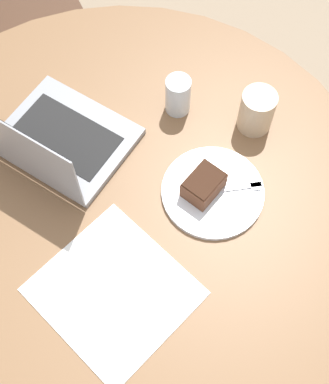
{
  "coord_description": "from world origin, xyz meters",
  "views": [
    {
      "loc": [
        0.48,
        -0.21,
        1.82
      ],
      "look_at": [
        0.05,
        0.1,
        0.76
      ],
      "focal_mm": 50.0,
      "sensor_mm": 36.0,
      "label": 1
    }
  ],
  "objects": [
    {
      "name": "water_glass",
      "position": [
        -0.14,
        0.27,
        0.77
      ],
      "size": [
        0.06,
        0.06,
        0.1
      ],
      "color": "silver",
      "rests_on": "dining_table"
    },
    {
      "name": "paper_document",
      "position": [
        0.16,
        -0.11,
        0.72
      ],
      "size": [
        0.34,
        0.33,
        0.0
      ],
      "rotation": [
        0.0,
        0.0,
        0.18
      ],
      "color": "white",
      "rests_on": "dining_table"
    },
    {
      "name": "laptop",
      "position": [
        -0.21,
        -0.03,
        0.76
      ],
      "size": [
        0.37,
        0.34,
        0.22
      ],
      "rotation": [
        0.0,
        0.0,
        6.67
      ],
      "color": "gray",
      "rests_on": "dining_table"
    },
    {
      "name": "fork",
      "position": [
        0.12,
        0.24,
        0.74
      ],
      "size": [
        0.1,
        0.16,
        0.0
      ],
      "rotation": [
        0.0,
        0.0,
        7.38
      ],
      "color": "silver",
      "rests_on": "plate"
    },
    {
      "name": "ground_plane",
      "position": [
        0.0,
        0.0,
        0.0
      ],
      "size": [
        12.0,
        12.0,
        0.0
      ],
      "primitive_type": "plane",
      "color": "gray"
    },
    {
      "name": "cake_slice",
      "position": [
        0.09,
        0.18,
        0.76
      ],
      "size": [
        0.09,
        0.1,
        0.05
      ],
      "rotation": [
        0.0,
        0.0,
        1.84
      ],
      "color": "brown",
      "rests_on": "plate"
    },
    {
      "name": "plate",
      "position": [
        0.1,
        0.2,
        0.73
      ],
      "size": [
        0.24,
        0.24,
        0.01
      ],
      "color": "silver",
      "rests_on": "dining_table"
    },
    {
      "name": "dining_table",
      "position": [
        0.0,
        0.0,
        0.59
      ],
      "size": [
        1.24,
        1.24,
        0.72
      ],
      "color": "brown",
      "rests_on": "ground_plane"
    },
    {
      "name": "coffee_glass",
      "position": [
        0.01,
        0.4,
        0.78
      ],
      "size": [
        0.08,
        0.08,
        0.11
      ],
      "color": "#C6AD89",
      "rests_on": "dining_table"
    }
  ]
}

